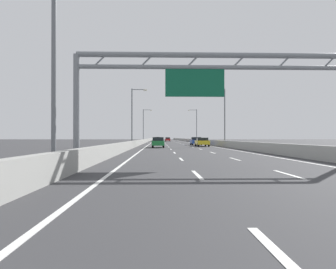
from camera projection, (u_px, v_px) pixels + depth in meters
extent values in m
plane|color=#38383A|center=(169.00, 142.00, 100.27)|extent=(260.00, 260.00, 0.00)
cube|color=white|center=(289.00, 264.00, 3.76)|extent=(0.16, 3.00, 0.01)
cube|color=white|center=(197.00, 175.00, 12.76)|extent=(0.16, 3.00, 0.01)
cube|color=white|center=(181.00, 159.00, 21.75)|extent=(0.16, 3.00, 0.01)
cube|color=white|center=(175.00, 153.00, 30.75)|extent=(0.16, 3.00, 0.01)
cube|color=white|center=(171.00, 149.00, 39.75)|extent=(0.16, 3.00, 0.01)
cube|color=white|center=(169.00, 147.00, 48.74)|extent=(0.16, 3.00, 0.01)
cube|color=white|center=(167.00, 145.00, 57.74)|extent=(0.16, 3.00, 0.01)
cube|color=white|center=(166.00, 144.00, 66.73)|extent=(0.16, 3.00, 0.01)
cube|color=white|center=(165.00, 144.00, 75.73)|extent=(0.16, 3.00, 0.01)
cube|color=white|center=(164.00, 143.00, 84.72)|extent=(0.16, 3.00, 0.01)
cube|color=white|center=(164.00, 142.00, 93.72)|extent=(0.16, 3.00, 0.01)
cube|color=white|center=(163.00, 142.00, 102.72)|extent=(0.16, 3.00, 0.01)
cube|color=white|center=(163.00, 141.00, 111.71)|extent=(0.16, 3.00, 0.01)
cube|color=white|center=(163.00, 141.00, 120.71)|extent=(0.16, 3.00, 0.01)
cube|color=white|center=(162.00, 141.00, 129.70)|extent=(0.16, 3.00, 0.01)
cube|color=white|center=(162.00, 141.00, 138.70)|extent=(0.16, 3.00, 0.01)
cube|color=white|center=(162.00, 140.00, 147.70)|extent=(0.16, 3.00, 0.01)
cube|color=white|center=(162.00, 140.00, 156.69)|extent=(0.16, 3.00, 0.01)
cube|color=white|center=(288.00, 174.00, 12.86)|extent=(0.16, 3.00, 0.01)
cube|color=white|center=(235.00, 159.00, 21.86)|extent=(0.16, 3.00, 0.01)
cube|color=white|center=(213.00, 153.00, 30.85)|extent=(0.16, 3.00, 0.01)
cube|color=white|center=(200.00, 149.00, 39.85)|extent=(0.16, 3.00, 0.01)
cube|color=white|center=(193.00, 147.00, 48.85)|extent=(0.16, 3.00, 0.01)
cube|color=white|center=(187.00, 145.00, 57.84)|extent=(0.16, 3.00, 0.01)
cube|color=white|center=(184.00, 144.00, 66.84)|extent=(0.16, 3.00, 0.01)
cube|color=white|center=(181.00, 144.00, 75.83)|extent=(0.16, 3.00, 0.01)
cube|color=white|center=(178.00, 143.00, 84.83)|extent=(0.16, 3.00, 0.01)
cube|color=white|center=(176.00, 142.00, 93.82)|extent=(0.16, 3.00, 0.01)
cube|color=white|center=(175.00, 142.00, 102.82)|extent=(0.16, 3.00, 0.01)
cube|color=white|center=(173.00, 141.00, 111.82)|extent=(0.16, 3.00, 0.01)
cube|color=white|center=(172.00, 141.00, 120.81)|extent=(0.16, 3.00, 0.01)
cube|color=white|center=(171.00, 141.00, 129.81)|extent=(0.16, 3.00, 0.01)
cube|color=white|center=(171.00, 141.00, 138.80)|extent=(0.16, 3.00, 0.01)
cube|color=white|center=(170.00, 140.00, 147.80)|extent=(0.16, 3.00, 0.01)
cube|color=white|center=(169.00, 140.00, 156.80)|extent=(0.16, 3.00, 0.01)
cube|color=white|center=(151.00, 143.00, 88.12)|extent=(0.16, 176.00, 0.01)
cube|color=white|center=(190.00, 143.00, 88.43)|extent=(0.16, 176.00, 0.01)
cube|color=#9E9E99|center=(148.00, 140.00, 110.07)|extent=(0.45, 220.00, 0.95)
cube|color=#9E9E99|center=(189.00, 140.00, 110.47)|extent=(0.45, 220.00, 0.95)
cylinder|color=gray|center=(76.00, 109.00, 18.60)|extent=(0.36, 0.36, 6.20)
cylinder|color=gray|center=(216.00, 55.00, 18.86)|extent=(15.95, 0.32, 0.32)
cylinder|color=gray|center=(216.00, 67.00, 18.85)|extent=(15.95, 0.26, 0.26)
cylinder|color=gray|center=(100.00, 60.00, 18.66)|extent=(0.74, 0.10, 0.74)
cylinder|color=gray|center=(147.00, 61.00, 18.74)|extent=(0.74, 0.10, 0.74)
cylinder|color=gray|center=(193.00, 61.00, 18.82)|extent=(0.74, 0.10, 0.74)
cylinder|color=gray|center=(239.00, 61.00, 18.89)|extent=(0.74, 0.10, 0.74)
cylinder|color=gray|center=(284.00, 62.00, 18.97)|extent=(0.74, 0.10, 0.74)
cylinder|color=gray|center=(329.00, 62.00, 19.05)|extent=(0.74, 0.10, 0.74)
cube|color=#0F5B3D|center=(195.00, 83.00, 18.81)|extent=(3.40, 0.12, 1.60)
cylinder|color=slate|center=(54.00, 59.00, 13.72)|extent=(0.20, 0.20, 9.50)
cylinder|color=slate|center=(132.00, 117.00, 53.95)|extent=(0.20, 0.20, 9.50)
cylinder|color=slate|center=(139.00, 90.00, 54.02)|extent=(2.20, 0.12, 0.12)
cube|color=#F2EAC6|center=(145.00, 90.00, 54.05)|extent=(0.56, 0.28, 0.20)
cylinder|color=slate|center=(225.00, 117.00, 54.39)|extent=(0.20, 0.20, 9.50)
cylinder|color=slate|center=(218.00, 90.00, 54.40)|extent=(2.20, 0.12, 0.12)
cube|color=#F2EAC6|center=(212.00, 90.00, 54.36)|extent=(0.56, 0.28, 0.20)
cylinder|color=slate|center=(143.00, 126.00, 94.18)|extent=(0.20, 0.20, 9.50)
cylinder|color=slate|center=(147.00, 110.00, 94.25)|extent=(2.20, 0.12, 0.12)
cube|color=#F2EAC6|center=(151.00, 110.00, 94.28)|extent=(0.56, 0.28, 0.20)
cylinder|color=slate|center=(197.00, 126.00, 94.62)|extent=(0.20, 0.20, 9.50)
cylinder|color=slate|center=(193.00, 110.00, 94.63)|extent=(2.20, 0.12, 0.12)
cube|color=#F2EAC6|center=(189.00, 110.00, 94.59)|extent=(0.56, 0.28, 0.20)
cube|color=#1E7A38|center=(158.00, 143.00, 46.39)|extent=(1.72, 4.15, 0.65)
cube|color=black|center=(158.00, 139.00, 45.91)|extent=(1.52, 1.77, 0.51)
cylinder|color=black|center=(153.00, 145.00, 47.89)|extent=(0.22, 0.64, 0.64)
cylinder|color=black|center=(163.00, 145.00, 47.93)|extent=(0.22, 0.64, 0.64)
cylinder|color=black|center=(153.00, 146.00, 44.84)|extent=(0.22, 0.64, 0.64)
cylinder|color=black|center=(164.00, 146.00, 44.88)|extent=(0.22, 0.64, 0.64)
cube|color=yellow|center=(202.00, 142.00, 52.26)|extent=(1.87, 4.55, 0.62)
cube|color=black|center=(202.00, 139.00, 51.93)|extent=(1.64, 1.83, 0.46)
cylinder|color=black|center=(196.00, 144.00, 53.95)|extent=(0.22, 0.64, 0.64)
cylinder|color=black|center=(206.00, 144.00, 54.00)|extent=(0.22, 0.64, 0.64)
cylinder|color=black|center=(198.00, 145.00, 50.51)|extent=(0.22, 0.64, 0.64)
cylinder|color=black|center=(209.00, 145.00, 50.55)|extent=(0.22, 0.64, 0.64)
cube|color=#A8ADB2|center=(158.00, 139.00, 135.45)|extent=(1.83, 4.44, 0.70)
cube|color=black|center=(158.00, 138.00, 135.75)|extent=(1.61, 2.01, 0.54)
cylinder|color=black|center=(156.00, 140.00, 137.10)|extent=(0.22, 0.64, 0.64)
cylinder|color=black|center=(160.00, 140.00, 137.14)|extent=(0.22, 0.64, 0.64)
cylinder|color=black|center=(156.00, 140.00, 133.76)|extent=(0.22, 0.64, 0.64)
cylinder|color=black|center=(160.00, 140.00, 133.81)|extent=(0.22, 0.64, 0.64)
cube|color=silver|center=(157.00, 140.00, 106.99)|extent=(1.87, 4.65, 0.69)
cube|color=black|center=(157.00, 138.00, 107.31)|extent=(1.64, 2.17, 0.52)
cylinder|color=black|center=(155.00, 141.00, 108.73)|extent=(0.22, 0.64, 0.64)
cylinder|color=black|center=(160.00, 141.00, 108.78)|extent=(0.22, 0.64, 0.64)
cylinder|color=black|center=(155.00, 141.00, 105.18)|extent=(0.22, 0.64, 0.64)
cylinder|color=black|center=(160.00, 141.00, 105.23)|extent=(0.22, 0.64, 0.64)
cube|color=red|center=(168.00, 140.00, 114.17)|extent=(1.77, 4.47, 0.62)
cube|color=black|center=(168.00, 138.00, 113.78)|extent=(1.56, 1.96, 0.50)
cylinder|color=black|center=(165.00, 140.00, 115.83)|extent=(0.22, 0.64, 0.64)
cylinder|color=black|center=(170.00, 140.00, 115.88)|extent=(0.22, 0.64, 0.64)
cylinder|color=black|center=(166.00, 141.00, 112.46)|extent=(0.22, 0.64, 0.64)
cylinder|color=black|center=(170.00, 141.00, 112.50)|extent=(0.22, 0.64, 0.64)
cube|color=#2347AD|center=(196.00, 142.00, 60.69)|extent=(1.88, 4.19, 0.67)
cube|color=black|center=(196.00, 138.00, 60.47)|extent=(1.65, 1.70, 0.49)
cylinder|color=black|center=(191.00, 143.00, 62.21)|extent=(0.22, 0.64, 0.64)
cylinder|color=black|center=(199.00, 143.00, 62.26)|extent=(0.22, 0.64, 0.64)
cylinder|color=black|center=(192.00, 144.00, 59.12)|extent=(0.22, 0.64, 0.64)
cylinder|color=black|center=(202.00, 144.00, 59.17)|extent=(0.22, 0.64, 0.64)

